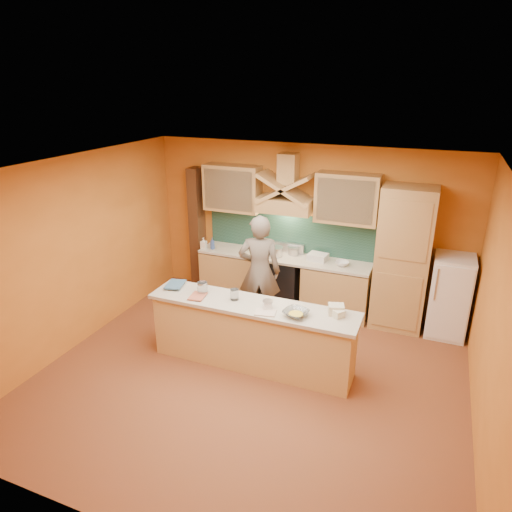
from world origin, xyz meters
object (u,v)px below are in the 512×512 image
at_px(stove, 283,281).
at_px(fridge, 449,296).
at_px(kitchen_scale, 268,305).
at_px(person, 259,271).
at_px(mixing_bowl, 296,313).

height_order(stove, fridge, fridge).
distance_m(stove, kitchen_scale, 2.07).
relative_size(fridge, kitchen_scale, 11.36).
bearing_deg(kitchen_scale, person, 93.46).
bearing_deg(stove, mixing_bowl, -67.06).
relative_size(fridge, mixing_bowl, 4.16).
xyz_separation_m(stove, kitchen_scale, (0.44, -1.95, 0.54)).
bearing_deg(fridge, mixing_bowl, -132.74).
relative_size(stove, kitchen_scale, 7.86).
xyz_separation_m(person, kitchen_scale, (0.58, -1.17, 0.07)).
bearing_deg(kitchen_scale, fridge, 17.95).
height_order(person, kitchen_scale, person).
relative_size(stove, person, 0.49).
bearing_deg(person, mixing_bowl, 113.43).
relative_size(kitchen_scale, mixing_bowl, 0.37).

